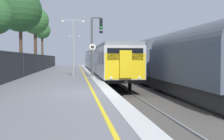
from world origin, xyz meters
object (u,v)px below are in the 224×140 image
object	(u,v)px
speed_limit_sign	(93,56)
platform_lamp_mid	(73,42)
commuter_train_at_platform	(101,60)
signal_gantry	(95,39)
platform_lamp_far	(74,48)
background_tree_back	(20,12)
background_tree_left	(36,22)
background_tree_right	(43,31)
freight_train_adjacent_track	(132,60)

from	to	relation	value
speed_limit_sign	platform_lamp_mid	xyz separation A→B (m)	(-1.60, 1.48, 1.19)
commuter_train_at_platform	platform_lamp_mid	distance (m)	13.18
platform_lamp_mid	signal_gantry	bearing A→B (deg)	35.03
commuter_train_at_platform	platform_lamp_far	xyz separation A→B (m)	(-3.45, 13.31, 2.01)
speed_limit_sign	background_tree_back	distance (m)	12.47
background_tree_left	background_tree_right	xyz separation A→B (m)	(-0.30, 11.01, -0.35)
platform_lamp_far	freight_train_adjacent_track	bearing A→B (deg)	-62.39
background_tree_left	background_tree_back	world-z (taller)	background_tree_back
signal_gantry	platform_lamp_far	bearing A→B (deg)	94.58
background_tree_back	signal_gantry	bearing A→B (deg)	-37.32
commuter_train_at_platform	background_tree_back	world-z (taller)	background_tree_back
background_tree_back	platform_lamp_mid	bearing A→B (deg)	-51.48
commuter_train_at_platform	signal_gantry	bearing A→B (deg)	-97.53
signal_gantry	background_tree_back	world-z (taller)	background_tree_back
freight_train_adjacent_track	signal_gantry	bearing A→B (deg)	-118.08
speed_limit_sign	background_tree_right	xyz separation A→B (m)	(-7.08, 28.10, 4.44)
platform_lamp_mid	background_tree_right	xyz separation A→B (m)	(-5.47, 26.62, 3.24)
commuter_train_at_platform	signal_gantry	world-z (taller)	signal_gantry
signal_gantry	platform_lamp_far	distance (m)	24.62
signal_gantry	speed_limit_sign	xyz separation A→B (m)	(-0.36, -2.85, -1.55)
freight_train_adjacent_track	background_tree_back	bearing A→B (deg)	-161.83
freight_train_adjacent_track	platform_lamp_mid	bearing A→B (deg)	-122.57
commuter_train_at_platform	background_tree_right	world-z (taller)	background_tree_right
commuter_train_at_platform	speed_limit_sign	size ratio (longest dim) A/B	14.18
platform_lamp_mid	background_tree_back	distance (m)	10.02
freight_train_adjacent_track	platform_lamp_far	bearing A→B (deg)	117.61
commuter_train_at_platform	platform_lamp_mid	xyz separation A→B (m)	(-3.45, -12.61, 1.70)
speed_limit_sign	platform_lamp_far	world-z (taller)	platform_lamp_far
signal_gantry	platform_lamp_far	xyz separation A→B (m)	(-1.96, 24.54, -0.05)
freight_train_adjacent_track	platform_lamp_far	world-z (taller)	platform_lamp_far
speed_limit_sign	background_tree_right	distance (m)	29.31
speed_limit_sign	background_tree_back	xyz separation A→B (m)	(-7.42, 8.79, 4.80)
speed_limit_sign	platform_lamp_far	xyz separation A→B (m)	(-1.60, 27.39, 1.50)
commuter_train_at_platform	speed_limit_sign	bearing A→B (deg)	-97.46
freight_train_adjacent_track	speed_limit_sign	world-z (taller)	freight_train_adjacent_track
platform_lamp_mid	freight_train_adjacent_track	bearing A→B (deg)	57.43
freight_train_adjacent_track	speed_limit_sign	xyz separation A→B (m)	(-5.85, -13.15, 0.38)
background_tree_right	background_tree_back	distance (m)	19.32
speed_limit_sign	platform_lamp_far	size ratio (longest dim) A/B	0.50
background_tree_left	background_tree_right	size ratio (longest dim) A/B	1.10
signal_gantry	background_tree_right	distance (m)	26.47
freight_train_adjacent_track	background_tree_back	distance (m)	14.90
platform_lamp_mid	background_tree_left	distance (m)	16.83
platform_lamp_far	background_tree_back	size ratio (longest dim) A/B	0.61
signal_gantry	platform_lamp_mid	size ratio (longest dim) A/B	1.08
platform_lamp_far	background_tree_left	xyz separation A→B (m)	(-5.17, -10.31, 3.28)
platform_lamp_mid	background_tree_right	world-z (taller)	background_tree_right
speed_limit_sign	commuter_train_at_platform	bearing A→B (deg)	82.54
platform_lamp_mid	platform_lamp_far	size ratio (longest dim) A/B	0.89
freight_train_adjacent_track	background_tree_back	size ratio (longest dim) A/B	5.85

